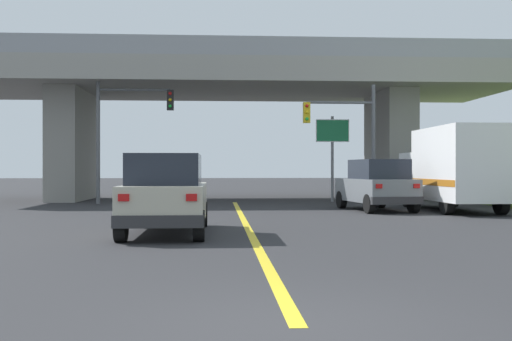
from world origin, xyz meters
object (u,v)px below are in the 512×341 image
(traffic_signal_nearside, at_px, (349,129))
(suv_lead, at_px, (166,194))
(traffic_signal_farside, at_px, (123,122))
(box_truck, at_px, (454,168))
(highway_sign, at_px, (332,139))
(suv_crossing, at_px, (376,185))

(traffic_signal_nearside, bearing_deg, suv_lead, -119.74)
(traffic_signal_farside, bearing_deg, suv_lead, -77.33)
(box_truck, distance_m, traffic_signal_nearside, 6.21)
(box_truck, xyz_separation_m, traffic_signal_farside, (-13.70, 6.01, 2.19))
(box_truck, distance_m, traffic_signal_farside, 15.12)
(highway_sign, bearing_deg, traffic_signal_nearside, -80.60)
(suv_crossing, distance_m, highway_sign, 7.30)
(box_truck, bearing_deg, suv_lead, -142.81)
(suv_crossing, distance_m, traffic_signal_farside, 12.42)
(box_truck, bearing_deg, traffic_signal_farside, 156.31)
(suv_crossing, relative_size, box_truck, 0.67)
(traffic_signal_nearside, bearing_deg, suv_crossing, -88.80)
(highway_sign, bearing_deg, suv_crossing, -86.06)
(suv_crossing, xyz_separation_m, traffic_signal_nearside, (-0.10, 4.65, 2.50))
(suv_lead, relative_size, traffic_signal_farside, 0.81)
(suv_crossing, relative_size, highway_sign, 1.07)
(suv_crossing, distance_m, traffic_signal_nearside, 5.28)
(suv_crossing, bearing_deg, suv_lead, -139.18)
(highway_sign, bearing_deg, traffic_signal_farside, -172.36)
(box_truck, height_order, highway_sign, highway_sign)
(suv_lead, bearing_deg, highway_sign, 65.25)
(box_truck, xyz_separation_m, traffic_signal_nearside, (-3.07, 5.08, 1.83))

